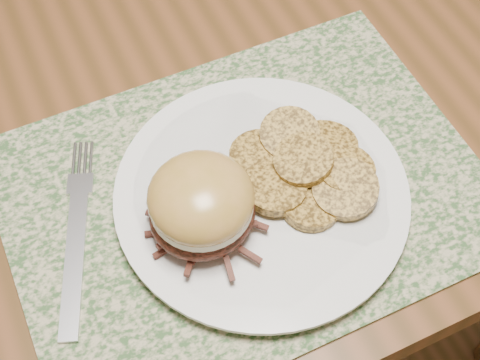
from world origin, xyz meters
The scene contains 6 objects.
ground centered at (0.00, 0.00, 0.00)m, with size 3.50×3.50×0.00m, color #533A1C.
placemat centered at (0.22, -0.26, 0.75)m, with size 0.45×0.33×0.00m, color #32522A.
dinner_plate centered at (0.23, -0.27, 0.76)m, with size 0.26×0.26×0.02m, color white.
pork_sandwich centered at (0.16, -0.28, 0.80)m, with size 0.11×0.11×0.07m.
roasted_potatoes centered at (0.27, -0.27, 0.78)m, with size 0.15×0.15×0.03m.
fork centered at (0.06, -0.23, 0.76)m, with size 0.09×0.20×0.00m.
Camera 1 is at (0.07, -0.56, 1.30)m, focal length 50.00 mm.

